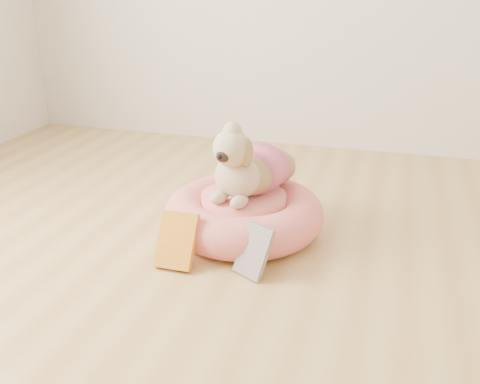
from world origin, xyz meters
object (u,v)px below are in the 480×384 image
(dog, at_px, (250,154))
(book_yellow, at_px, (177,241))
(pet_bed, at_px, (244,214))
(book_white, at_px, (254,251))

(dog, relative_size, book_yellow, 2.14)
(book_yellow, bearing_deg, pet_bed, 64.70)
(pet_bed, height_order, book_yellow, book_yellow)
(dog, xyz_separation_m, book_yellow, (-0.16, -0.32, -0.22))
(book_white, bearing_deg, dog, 137.68)
(pet_bed, bearing_deg, dog, 43.90)
(pet_bed, relative_size, dog, 1.46)
(book_yellow, xyz_separation_m, book_white, (0.26, 0.01, -0.01))
(dog, bearing_deg, book_yellow, -101.58)
(dog, relative_size, book_white, 2.39)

